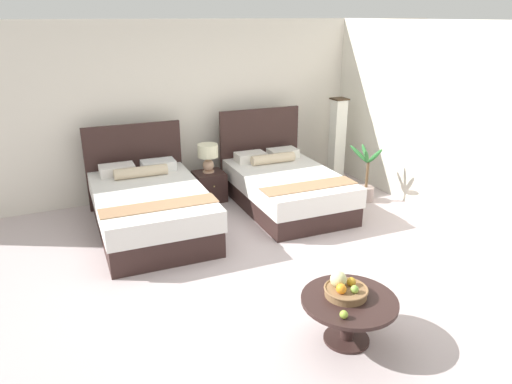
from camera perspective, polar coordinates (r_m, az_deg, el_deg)
name	(u,v)px	position (r m, az deg, el deg)	size (l,w,h in m)	color
ground_plane	(272,269)	(5.56, 1.97, -9.17)	(9.36, 9.56, 0.02)	#BEADAE
wall_back	(189,108)	(7.73, -8.04, 9.88)	(9.36, 0.12, 2.68)	silver
wall_side_right	(449,124)	(7.06, 22.08, 7.58)	(0.12, 5.16, 2.68)	silver
bed_near_window	(150,207)	(6.50, -12.62, -1.74)	(1.46, 2.24, 1.25)	#311F1D
bed_near_corner	(285,186)	(7.17, 3.48, 0.72)	(1.42, 2.16, 1.32)	#311F1D
nightstand	(209,186)	(7.45, -5.60, 0.69)	(0.46, 0.44, 0.45)	#311F1D
table_lamp	(208,154)	(7.31, -5.79, 4.52)	(0.31, 0.31, 0.44)	#D5A888
coffee_table	(349,308)	(4.35, 11.05, -13.53)	(0.84, 0.84, 0.43)	#311F1D
fruit_bowl	(345,289)	(4.31, 10.58, -11.33)	(0.39, 0.39, 0.20)	olive
loose_apple	(344,315)	(4.03, 10.48, -14.24)	(0.07, 0.07, 0.07)	#93B13A
floor_lamp_corner	(337,141)	(8.28, 9.69, 6.08)	(0.25, 0.25, 1.44)	#332315
potted_palm	(366,182)	(7.56, 13.06, 1.19)	(0.48, 0.45, 0.91)	gray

